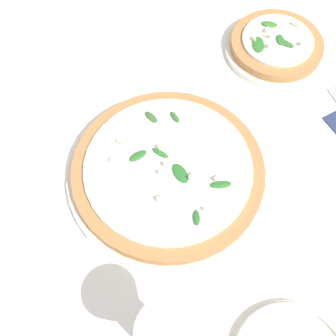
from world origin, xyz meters
The scene contains 3 objects.
ground_plane centered at (0.00, 0.00, 0.00)m, with size 6.00×6.00×0.00m, color silver.
pizza_arugula_main centered at (-0.01, -0.02, 0.02)m, with size 0.35×0.35×0.05m.
pizza_personal_side centered at (0.19, -0.33, 0.02)m, with size 0.21×0.21×0.05m.
Camera 1 is at (-0.39, 0.12, 0.73)m, focal length 50.00 mm.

